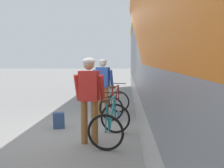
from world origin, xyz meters
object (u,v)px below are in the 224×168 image
Objects in this scene: train_car at (210,48)px; water_bottle_by_the_backpack at (61,122)px; water_bottle_near_the_bikes at (118,115)px; bicycle_near_teal at (111,123)px; cyclist_near_in_red at (89,93)px; cyclist_far_in_blue at (103,82)px; bicycle_far_red at (115,103)px; backpack_on_platform at (59,120)px.

train_car is 80.52× the size of water_bottle_by_the_backpack.
bicycle_near_teal is at bearing -93.09° from water_bottle_near_the_bikes.
train_car is at bearing -35.63° from water_bottle_near_the_bikes.
train_car is 10.63× the size of cyclist_near_in_red.
bicycle_near_teal is (0.39, -2.10, -0.65)m from cyclist_far_in_blue.
train_car is at bearing 10.61° from bicycle_near_teal.
water_bottle_by_the_backpack is at bearing 146.55° from bicycle_near_teal.
bicycle_far_red is 5.69× the size of water_bottle_near_the_bikes.
bicycle_far_red is 0.39m from water_bottle_near_the_bikes.
bicycle_near_teal is 4.96× the size of water_bottle_by_the_backpack.
train_car is at bearing -22.45° from backpack_on_platform.
cyclist_near_in_red is at bearing -61.20° from backpack_on_platform.
cyclist_near_in_red reaches higher than backpack_on_platform.
backpack_on_platform is at bearing 149.78° from bicycle_near_teal.
water_bottle_by_the_backpack is at bearing 171.76° from train_car.
bicycle_near_teal reaches higher than backpack_on_platform.
cyclist_near_in_red is 7.57× the size of water_bottle_by_the_backpack.
train_car is 46.82× the size of backpack_on_platform.
cyclist_near_in_red is 2.26m from cyclist_far_in_blue.
cyclist_near_in_red and cyclist_far_in_blue have the same top height.
bicycle_far_red reaches higher than backpack_on_platform.
bicycle_near_teal is at bearing -33.45° from water_bottle_by_the_backpack.
bicycle_far_red is 5.07× the size of water_bottle_by_the_backpack.
water_bottle_by_the_backpack reaches higher than water_bottle_near_the_bikes.
cyclist_far_in_blue is 8.50× the size of water_bottle_near_the_bikes.
train_car is 3.11m from bicycle_far_red.
cyclist_near_in_red is 2.27m from water_bottle_near_the_bikes.
cyclist_far_in_blue reaches higher than water_bottle_by_the_backpack.
water_bottle_by_the_backpack is (-1.35, -1.16, -0.29)m from bicycle_far_red.
cyclist_near_in_red is at bearing -159.55° from bicycle_near_teal.
bicycle_near_teal is 1.65m from water_bottle_by_the_backpack.
bicycle_near_teal is 5.57× the size of water_bottle_near_the_bikes.
water_bottle_near_the_bikes is at bearing 32.78° from water_bottle_by_the_backpack.
cyclist_far_in_blue is 7.57× the size of water_bottle_by_the_backpack.
train_car is 15.89× the size of bicycle_far_red.
cyclist_near_in_red is 0.80m from bicycle_near_teal.
bicycle_near_teal reaches higher than water_bottle_near_the_bikes.
cyclist_far_in_blue is 4.40× the size of backpack_on_platform.
cyclist_near_in_red is at bearing -104.78° from water_bottle_near_the_bikes.
bicycle_far_red is (-2.12, 1.66, -1.56)m from train_car.
water_bottle_by_the_backpack is (-1.36, 0.90, -0.29)m from bicycle_near_teal.
water_bottle_near_the_bikes is at bearing -63.93° from bicycle_far_red.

